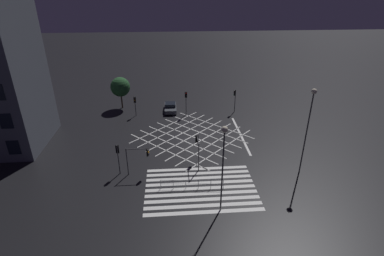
{
  "coord_description": "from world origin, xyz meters",
  "views": [
    {
      "loc": [
        -2.82,
        -36.6,
        19.09
      ],
      "look_at": [
        0.0,
        0.0,
        1.3
      ],
      "focal_mm": 28.0,
      "sensor_mm": 36.0,
      "label": 1
    }
  ],
  "objects_px": {
    "traffic_light_sw_cross": "(118,153)",
    "traffic_light_sw_main": "(139,155)",
    "traffic_light_median_south": "(198,145)",
    "waiting_car": "(170,107)",
    "traffic_light_nw_cross": "(135,102)",
    "traffic_light_median_north": "(186,98)",
    "street_tree_near": "(120,87)",
    "street_lamp_east": "(310,114)",
    "traffic_light_ne_main": "(235,96)",
    "street_lamp_west": "(224,151)"
  },
  "relations": [
    {
      "from": "traffic_light_sw_main",
      "to": "traffic_light_ne_main",
      "type": "bearing_deg",
      "value": 50.39
    },
    {
      "from": "traffic_light_median_north",
      "to": "waiting_car",
      "type": "xyz_separation_m",
      "value": [
        -2.49,
        1.85,
        -2.16
      ]
    },
    {
      "from": "traffic_light_sw_main",
      "to": "traffic_light_nw_cross",
      "type": "bearing_deg",
      "value": 97.01
    },
    {
      "from": "street_lamp_east",
      "to": "street_tree_near",
      "type": "bearing_deg",
      "value": 136.79
    },
    {
      "from": "traffic_light_sw_cross",
      "to": "traffic_light_sw_main",
      "type": "xyz_separation_m",
      "value": [
        2.32,
        -0.35,
        -0.11
      ]
    },
    {
      "from": "traffic_light_median_south",
      "to": "traffic_light_sw_cross",
      "type": "bearing_deg",
      "value": 97.86
    },
    {
      "from": "traffic_light_sw_cross",
      "to": "traffic_light_sw_main",
      "type": "bearing_deg",
      "value": -98.6
    },
    {
      "from": "traffic_light_sw_cross",
      "to": "street_tree_near",
      "type": "distance_m",
      "value": 19.87
    },
    {
      "from": "traffic_light_nw_cross",
      "to": "street_tree_near",
      "type": "xyz_separation_m",
      "value": [
        -2.62,
        3.69,
        1.38
      ]
    },
    {
      "from": "traffic_light_median_south",
      "to": "traffic_light_median_north",
      "type": "height_order",
      "value": "traffic_light_median_north"
    },
    {
      "from": "street_lamp_east",
      "to": "waiting_car",
      "type": "relative_size",
      "value": 2.36
    },
    {
      "from": "street_tree_near",
      "to": "traffic_light_sw_cross",
      "type": "bearing_deg",
      "value": -83.29
    },
    {
      "from": "traffic_light_sw_cross",
      "to": "traffic_light_median_south",
      "type": "relative_size",
      "value": 1.03
    },
    {
      "from": "traffic_light_nw_cross",
      "to": "street_lamp_east",
      "type": "relative_size",
      "value": 0.33
    },
    {
      "from": "traffic_light_nw_cross",
      "to": "traffic_light_median_north",
      "type": "height_order",
      "value": "traffic_light_median_north"
    },
    {
      "from": "traffic_light_sw_main",
      "to": "street_lamp_west",
      "type": "xyz_separation_m",
      "value": [
        7.86,
        -6.48,
        3.91
      ]
    },
    {
      "from": "traffic_light_sw_cross",
      "to": "street_lamp_west",
      "type": "height_order",
      "value": "street_lamp_west"
    },
    {
      "from": "traffic_light_nw_cross",
      "to": "waiting_car",
      "type": "distance_m",
      "value": 6.0
    },
    {
      "from": "traffic_light_sw_cross",
      "to": "waiting_car",
      "type": "height_order",
      "value": "traffic_light_sw_cross"
    },
    {
      "from": "traffic_light_ne_main",
      "to": "traffic_light_nw_cross",
      "type": "relative_size",
      "value": 1.18
    },
    {
      "from": "traffic_light_nw_cross",
      "to": "street_tree_near",
      "type": "height_order",
      "value": "street_tree_near"
    },
    {
      "from": "traffic_light_ne_main",
      "to": "traffic_light_sw_main",
      "type": "relative_size",
      "value": 1.14
    },
    {
      "from": "traffic_light_nw_cross",
      "to": "traffic_light_median_north",
      "type": "distance_m",
      "value": 8.03
    },
    {
      "from": "traffic_light_sw_main",
      "to": "traffic_light_median_south",
      "type": "bearing_deg",
      "value": 13.61
    },
    {
      "from": "traffic_light_median_north",
      "to": "waiting_car",
      "type": "relative_size",
      "value": 0.94
    },
    {
      "from": "traffic_light_median_south",
      "to": "street_lamp_east",
      "type": "bearing_deg",
      "value": -102.53
    },
    {
      "from": "street_tree_near",
      "to": "waiting_car",
      "type": "bearing_deg",
      "value": -14.0
    },
    {
      "from": "waiting_car",
      "to": "traffic_light_sw_main",
      "type": "bearing_deg",
      "value": -11.01
    },
    {
      "from": "traffic_light_median_south",
      "to": "traffic_light_median_north",
      "type": "relative_size",
      "value": 0.89
    },
    {
      "from": "street_lamp_west",
      "to": "street_tree_near",
      "type": "distance_m",
      "value": 29.46
    },
    {
      "from": "waiting_car",
      "to": "traffic_light_ne_main",
      "type": "bearing_deg",
      "value": 83.17
    },
    {
      "from": "traffic_light_nw_cross",
      "to": "traffic_light_median_south",
      "type": "xyz_separation_m",
      "value": [
        8.46,
        -14.81,
        0.26
      ]
    },
    {
      "from": "traffic_light_median_south",
      "to": "street_tree_near",
      "type": "relative_size",
      "value": 0.66
    },
    {
      "from": "traffic_light_sw_main",
      "to": "street_lamp_west",
      "type": "bearing_deg",
      "value": -39.5
    },
    {
      "from": "traffic_light_median_north",
      "to": "street_lamp_west",
      "type": "height_order",
      "value": "street_lamp_west"
    },
    {
      "from": "traffic_light_sw_main",
      "to": "street_lamp_west",
      "type": "distance_m",
      "value": 10.91
    },
    {
      "from": "waiting_car",
      "to": "traffic_light_nw_cross",
      "type": "bearing_deg",
      "value": -73.27
    },
    {
      "from": "traffic_light_median_north",
      "to": "street_lamp_east",
      "type": "distance_m",
      "value": 21.18
    },
    {
      "from": "traffic_light_nw_cross",
      "to": "traffic_light_median_south",
      "type": "height_order",
      "value": "traffic_light_median_south"
    },
    {
      "from": "traffic_light_median_south",
      "to": "waiting_car",
      "type": "height_order",
      "value": "traffic_light_median_south"
    },
    {
      "from": "street_lamp_east",
      "to": "traffic_light_median_south",
      "type": "bearing_deg",
      "value": 167.47
    },
    {
      "from": "traffic_light_nw_cross",
      "to": "street_lamp_east",
      "type": "bearing_deg",
      "value": 48.74
    },
    {
      "from": "traffic_light_ne_main",
      "to": "traffic_light_nw_cross",
      "type": "xyz_separation_m",
      "value": [
        -15.9,
        -0.42,
        -0.42
      ]
    },
    {
      "from": "traffic_light_median_south",
      "to": "traffic_light_sw_main",
      "type": "distance_m",
      "value": 6.63
    },
    {
      "from": "traffic_light_ne_main",
      "to": "traffic_light_median_north",
      "type": "xyz_separation_m",
      "value": [
        -7.89,
        -0.61,
        0.08
      ]
    },
    {
      "from": "traffic_light_median_south",
      "to": "traffic_light_nw_cross",
      "type": "bearing_deg",
      "value": 29.74
    },
    {
      "from": "traffic_light_nw_cross",
      "to": "traffic_light_ne_main",
      "type": "bearing_deg",
      "value": 91.5
    },
    {
      "from": "street_lamp_east",
      "to": "waiting_car",
      "type": "xyz_separation_m",
      "value": [
        -14.21,
        18.97,
        -6.43
      ]
    },
    {
      "from": "traffic_light_median_north",
      "to": "traffic_light_median_south",
      "type": "bearing_deg",
      "value": 1.76
    },
    {
      "from": "traffic_light_median_south",
      "to": "street_tree_near",
      "type": "height_order",
      "value": "street_tree_near"
    }
  ]
}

